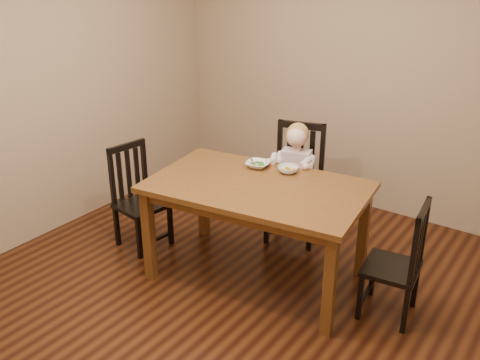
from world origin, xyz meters
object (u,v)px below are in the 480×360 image
Objects in this scene: chair_child at (296,185)px; toddler at (295,171)px; chair_right at (399,264)px; bowl_veg at (288,169)px; chair_left at (138,198)px; dining_table at (257,196)px; bowl_peas at (258,164)px.

chair_child is 0.16m from toddler.
chair_child is at bearing 55.01° from chair_right.
chair_left is at bearing -158.30° from bowl_veg.
bowl_peas reaches higher than dining_table.
toddler reaches higher than dining_table.
dining_table is at bearing -101.36° from bowl_veg.
dining_table is 1.66× the size of chair_child.
dining_table is 0.37m from bowl_peas.
bowl_veg is (0.16, -0.40, 0.19)m from toddler.
bowl_peas is 1.15× the size of bowl_veg.
toddler reaches higher than chair_left.
toddler is at bearing 56.70° from chair_right.
dining_table is 1.14m from chair_right.
bowl_peas is (-0.10, -0.44, 0.19)m from toddler.
chair_right reaches higher than bowl_veg.
chair_left is 1.13m from bowl_peas.
chair_left is at bearing 90.62° from chair_right.
chair_child is at bearing -90.00° from toddler.
chair_child is 1.14× the size of chair_left.
toddler is (-1.18, 0.58, 0.22)m from chair_right.
dining_table is 3.02× the size of toddler.
bowl_peas is at bearing -169.86° from bowl_veg.
chair_right is 1.35m from bowl_peas.
chair_right is (2.25, 0.31, -0.01)m from chair_left.
chair_left is at bearing -172.72° from dining_table.
chair_left is 1.59× the size of toddler.
chair_left reaches higher than bowl_peas.
bowl_veg is at bearing 95.34° from toddler.
dining_table is at bearing 81.38° from chair_child.
dining_table is 10.55× the size of bowl_veg.
chair_child is 5.53× the size of bowl_peas.
bowl_peas is (-0.19, 0.29, 0.12)m from dining_table.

